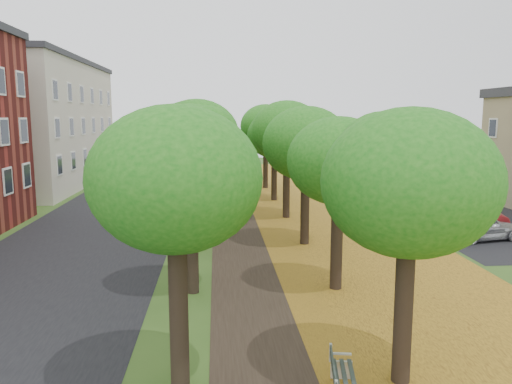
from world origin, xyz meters
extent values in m
cube|color=black|center=(-7.50, 15.00, 0.00)|extent=(8.00, 70.00, 0.01)
cube|color=black|center=(0.00, 15.00, 0.00)|extent=(3.20, 70.00, 0.01)
cube|color=#B88822|center=(5.00, 15.00, 0.01)|extent=(7.50, 70.00, 0.01)
cube|color=black|center=(13.50, 16.00, 0.00)|extent=(9.00, 16.00, 0.01)
cylinder|color=black|center=(-2.20, 0.00, 1.71)|extent=(0.40, 0.40, 3.41)
ellipsoid|color=#186615|center=(-2.20, 0.00, 4.64)|extent=(3.77, 3.77, 3.20)
cylinder|color=black|center=(-2.20, 6.00, 1.71)|extent=(0.40, 0.40, 3.41)
ellipsoid|color=#186615|center=(-2.20, 6.00, 4.64)|extent=(3.77, 3.77, 3.20)
cylinder|color=black|center=(-2.20, 12.00, 1.71)|extent=(0.40, 0.40, 3.41)
ellipsoid|color=#186615|center=(-2.20, 12.00, 4.64)|extent=(3.77, 3.77, 3.20)
cylinder|color=black|center=(-2.20, 18.00, 1.71)|extent=(0.40, 0.40, 3.41)
ellipsoid|color=#186615|center=(-2.20, 18.00, 4.64)|extent=(3.77, 3.77, 3.20)
cylinder|color=black|center=(-2.20, 24.00, 1.71)|extent=(0.40, 0.40, 3.41)
ellipsoid|color=#186615|center=(-2.20, 24.00, 4.64)|extent=(3.77, 3.77, 3.20)
cylinder|color=black|center=(-2.20, 30.00, 1.71)|extent=(0.40, 0.40, 3.41)
ellipsoid|color=#186615|center=(-2.20, 30.00, 4.64)|extent=(3.77, 3.77, 3.20)
cylinder|color=black|center=(2.60, 0.00, 1.71)|extent=(0.40, 0.40, 3.41)
ellipsoid|color=#186615|center=(2.60, 0.00, 4.64)|extent=(3.77, 3.77, 3.20)
cylinder|color=black|center=(2.60, 6.00, 1.71)|extent=(0.40, 0.40, 3.41)
ellipsoid|color=#186615|center=(2.60, 6.00, 4.64)|extent=(3.77, 3.77, 3.20)
cylinder|color=black|center=(2.60, 12.00, 1.71)|extent=(0.40, 0.40, 3.41)
ellipsoid|color=#186615|center=(2.60, 12.00, 4.64)|extent=(3.77, 3.77, 3.20)
cylinder|color=black|center=(2.60, 18.00, 1.71)|extent=(0.40, 0.40, 3.41)
ellipsoid|color=#186615|center=(2.60, 18.00, 4.64)|extent=(3.77, 3.77, 3.20)
cylinder|color=black|center=(2.60, 24.00, 1.71)|extent=(0.40, 0.40, 3.41)
ellipsoid|color=#186615|center=(2.60, 24.00, 4.64)|extent=(3.77, 3.77, 3.20)
cylinder|color=black|center=(2.60, 30.00, 1.71)|extent=(0.40, 0.40, 3.41)
ellipsoid|color=#186615|center=(2.60, 30.00, 4.64)|extent=(3.77, 3.77, 3.20)
cube|color=beige|center=(-17.00, 33.00, 5.00)|extent=(10.00, 20.00, 10.00)
cube|color=#2D2D33|center=(-17.00, 33.00, 10.20)|extent=(10.30, 20.30, 0.40)
cube|color=#242D27|center=(1.20, -0.57, 0.42)|extent=(0.70, 1.75, 0.04)
cube|color=#242D27|center=(0.96, -0.53, 0.68)|extent=(0.31, 1.68, 0.25)
cube|color=silver|center=(1.32, 0.19, 0.21)|extent=(0.48, 0.13, 0.42)
cube|color=silver|center=(1.32, 0.19, 0.59)|extent=(0.43, 0.12, 0.04)
imported|color=silver|center=(11.00, 12.02, 0.65)|extent=(4.04, 2.26, 1.30)
imported|color=maroon|center=(11.18, 14.28, 0.72)|extent=(4.62, 2.59, 1.44)
imported|color=#323136|center=(11.76, 15.81, 0.69)|extent=(4.98, 2.48, 1.39)
imported|color=silver|center=(11.00, 18.30, 0.69)|extent=(5.14, 2.71, 1.38)
camera|label=1|loc=(-1.39, -9.94, 5.78)|focal=35.00mm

